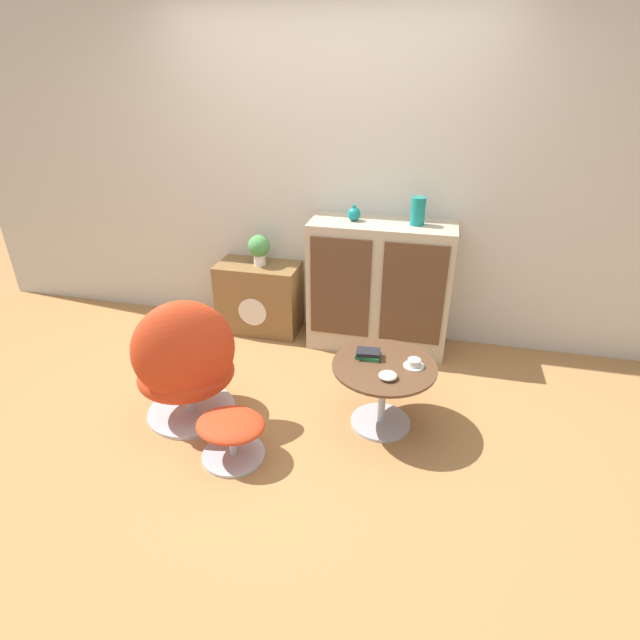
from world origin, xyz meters
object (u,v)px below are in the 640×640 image
Objects in this scene: tv_console at (260,298)px; vase_leftmost at (354,214)px; potted_plant at (259,248)px; teacup at (414,364)px; vase_inner_left at (418,211)px; bowl at (388,376)px; sideboard at (379,287)px; ottoman at (231,431)px; book_stack at (368,354)px; egg_chair at (186,364)px; coffee_table at (383,384)px.

tv_console is 1.10m from vase_leftmost.
potted_plant is 1.99× the size of teacup.
vase_inner_left reaches higher than bowl.
vase_leftmost is at bearing 178.98° from sideboard.
ottoman is (0.37, -1.53, -0.11)m from tv_console.
book_stack is (1.04, -0.97, -0.27)m from potted_plant.
vase_inner_left is at bearing 0.92° from sideboard.
potted_plant reaches higher than teacup.
egg_chair is at bearing -169.83° from teacup.
tv_console is 1.56m from coffee_table.
potted_plant is (-1.23, 0.03, -0.38)m from vase_inner_left.
potted_plant reaches higher than ottoman.
book_stack is (0.06, -0.94, -0.04)m from sideboard.
egg_chair is 5.54× the size of book_stack.
vase_inner_left reaches higher than teacup.
sideboard is 5.39× the size of vase_inner_left.
tv_console is 1.26m from egg_chair.
vase_leftmost reaches higher than potted_plant.
potted_plant is (0.02, 0.00, 0.44)m from tv_console.
tv_console is at bearing 135.86° from bowl.
vase_inner_left is 1.82× the size of bowl.
tv_console is at bearing 103.53° from ottoman.
vase_leftmost reaches higher than sideboard.
tv_console reaches higher than book_stack.
book_stack is at bearing 125.88° from bowl.
book_stack reaches higher than ottoman.
vase_leftmost reaches higher than coffee_table.
potted_plant is at bearing 87.78° from egg_chair.
egg_chair reaches higher than book_stack.
egg_chair is 7.39× the size of vase_leftmost.
bowl is at bearing -75.51° from coffee_table.
book_stack is at bearing 38.95° from ottoman.
vase_inner_left is at bearing 88.08° from bowl.
vase_inner_left reaches higher than egg_chair.
vase_inner_left reaches higher than sideboard.
egg_chair reaches higher than ottoman.
teacup is at bearing -60.37° from vase_leftmost.
teacup is (0.97, 0.53, 0.27)m from ottoman.
bowl is (0.42, -1.14, -0.61)m from vase_leftmost.
book_stack reaches higher than bowl.
egg_chair reaches higher than potted_plant.
vase_inner_left is 1.18m from teacup.
book_stack reaches higher than coffee_table.
bowl is at bearing -44.63° from potted_plant.
vase_inner_left is 1.28m from potted_plant.
ottoman is at bearing -77.17° from potted_plant.
book_stack is at bearing -73.68° from vase_leftmost.
tv_console is 1.68× the size of ottoman.
potted_plant is at bearing 2.12° from tv_console.
sideboard is at bearing -179.08° from vase_inner_left.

